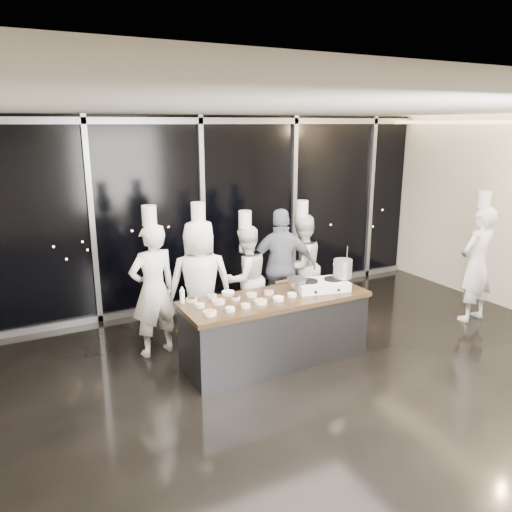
{
  "coord_description": "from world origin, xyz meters",
  "views": [
    {
      "loc": [
        -3.03,
        -4.36,
        3.07
      ],
      "look_at": [
        -0.13,
        1.2,
        1.39
      ],
      "focal_mm": 35.0,
      "sensor_mm": 36.0,
      "label": 1
    }
  ],
  "objects": [
    {
      "name": "ground",
      "position": [
        0.0,
        0.0,
        0.0
      ],
      "size": [
        9.0,
        9.0,
        0.0
      ],
      "primitive_type": "plane",
      "color": "black",
      "rests_on": "ground"
    },
    {
      "name": "chef_right",
      "position": [
        1.19,
        2.16,
        0.84
      ],
      "size": [
        0.93,
        0.8,
        1.9
      ],
      "rotation": [
        0.0,
        0.0,
        3.37
      ],
      "color": "white",
      "rests_on": "ground"
    },
    {
      "name": "stock_pot",
      "position": [
        1.0,
        0.82,
        1.17
      ],
      "size": [
        0.3,
        0.3,
        0.25
      ],
      "primitive_type": "cylinder",
      "rotation": [
        0.0,
        0.0,
        -0.22
      ],
      "color": "#ADADB0",
      "rests_on": "stove"
    },
    {
      "name": "chef_far_left",
      "position": [
        -1.33,
        1.86,
        0.93
      ],
      "size": [
        0.73,
        0.55,
        2.05
      ],
      "rotation": [
        0.0,
        0.0,
        3.33
      ],
      "color": "white",
      "rests_on": "ground"
    },
    {
      "name": "prep_bowls",
      "position": [
        -0.53,
        0.96,
        0.93
      ],
      "size": [
        1.35,
        0.71,
        0.05
      ],
      "color": "white",
      "rests_on": "demo_counter"
    },
    {
      "name": "chef_left",
      "position": [
        -0.68,
        1.82,
        0.92
      ],
      "size": [
        1.01,
        0.79,
        2.05
      ],
      "rotation": [
        0.0,
        0.0,
        2.88
      ],
      "color": "white",
      "rests_on": "ground"
    },
    {
      "name": "guest",
      "position": [
        0.74,
        2.01,
        0.91
      ],
      "size": [
        1.16,
        0.84,
        1.82
      ],
      "rotation": [
        0.0,
        0.0,
        2.72
      ],
      "color": "#141F38",
      "rests_on": "ground"
    },
    {
      "name": "room_shell",
      "position": [
        0.18,
        0.0,
        2.25
      ],
      "size": [
        9.02,
        7.02,
        3.21
      ],
      "color": "beige",
      "rests_on": "ground"
    },
    {
      "name": "squeeze_bottle",
      "position": [
        -1.14,
        1.24,
        1.01
      ],
      "size": [
        0.06,
        0.06,
        0.22
      ],
      "color": "white",
      "rests_on": "demo_counter"
    },
    {
      "name": "demo_counter",
      "position": [
        0.0,
        0.9,
        0.45
      ],
      "size": [
        2.46,
        0.86,
        0.9
      ],
      "color": "#37373C",
      "rests_on": "ground"
    },
    {
      "name": "chef_side",
      "position": [
        3.52,
        0.71,
        0.94
      ],
      "size": [
        0.72,
        0.51,
        2.07
      ],
      "rotation": [
        0.0,
        0.0,
        3.25
      ],
      "color": "white",
      "rests_on": "ground"
    },
    {
      "name": "frying_pan",
      "position": [
        0.35,
        0.96,
        1.06
      ],
      "size": [
        0.48,
        0.32,
        0.04
      ],
      "rotation": [
        0.0,
        0.0,
        -0.22
      ],
      "color": "slate",
      "rests_on": "stove"
    },
    {
      "name": "stove",
      "position": [
        0.69,
        0.88,
        0.96
      ],
      "size": [
        0.77,
        0.57,
        0.14
      ],
      "rotation": [
        0.0,
        0.0,
        -0.22
      ],
      "color": "white",
      "rests_on": "demo_counter"
    },
    {
      "name": "window_wall",
      "position": [
        0.0,
        3.43,
        1.6
      ],
      "size": [
        8.9,
        0.11,
        3.2
      ],
      "color": "black",
      "rests_on": "ground"
    },
    {
      "name": "chef_center",
      "position": [
        0.14,
        2.06,
        0.81
      ],
      "size": [
        0.88,
        0.74,
        1.83
      ],
      "rotation": [
        0.0,
        0.0,
        3.33
      ],
      "color": "white",
      "rests_on": "ground"
    }
  ]
}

